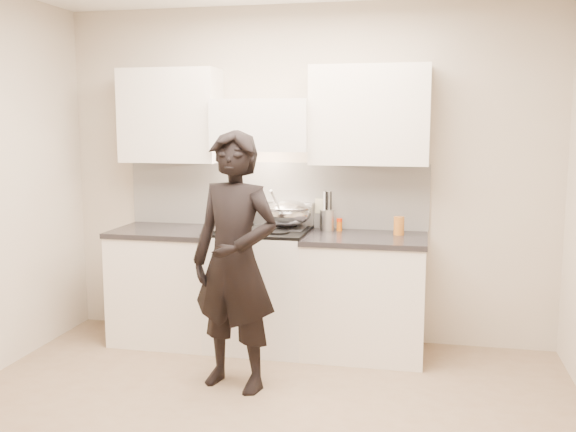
{
  "coord_description": "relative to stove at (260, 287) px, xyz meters",
  "views": [
    {
      "loc": [
        0.95,
        -3.37,
        1.77
      ],
      "look_at": [
        0.01,
        1.05,
        1.11
      ],
      "focal_mm": 40.0,
      "sensor_mm": 36.0,
      "label": 1
    }
  ],
  "objects": [
    {
      "name": "counter_right",
      "position": [
        0.83,
        0.0,
        -0.01
      ],
      "size": [
        0.92,
        0.67,
        0.92
      ],
      "color": "silver",
      "rests_on": "ground"
    },
    {
      "name": "person",
      "position": [
        0.04,
        -0.82,
        0.39
      ],
      "size": [
        0.72,
        0.57,
        1.72
      ],
      "primitive_type": "imported",
      "rotation": [
        0.0,
        0.0,
        -0.27
      ],
      "color": "black",
      "rests_on": "ground"
    },
    {
      "name": "spice_jar",
      "position": [
        0.6,
        0.19,
        0.5
      ],
      "size": [
        0.05,
        0.05,
        0.1
      ],
      "color": "#C85708",
      "rests_on": "counter_right"
    },
    {
      "name": "oil_glass",
      "position": [
        1.07,
        0.1,
        0.52
      ],
      "size": [
        0.08,
        0.08,
        0.14
      ],
      "color": "#B16521",
      "rests_on": "counter_right"
    },
    {
      "name": "counter_left",
      "position": [
        -0.78,
        0.0,
        -0.01
      ],
      "size": [
        0.82,
        0.67,
        0.92
      ],
      "color": "silver",
      "rests_on": "ground"
    },
    {
      "name": "room_shell",
      "position": [
        0.24,
        -1.05,
        1.12
      ],
      "size": [
        4.04,
        3.54,
        2.7
      ],
      "color": "beige",
      "rests_on": "ground"
    },
    {
      "name": "wok",
      "position": [
        0.2,
        0.1,
        0.59
      ],
      "size": [
        0.4,
        0.49,
        0.32
      ],
      "color": "silver",
      "rests_on": "stove"
    },
    {
      "name": "ground_plane",
      "position": [
        0.3,
        -1.42,
        -0.47
      ],
      "size": [
        4.0,
        4.0,
        0.0
      ],
      "primitive_type": "plane",
      "color": "#877259"
    },
    {
      "name": "stock_pot",
      "position": [
        -0.2,
        -0.14,
        0.57
      ],
      "size": [
        0.37,
        0.3,
        0.17
      ],
      "color": "silver",
      "rests_on": "stove"
    },
    {
      "name": "utensil_crock",
      "position": [
        0.5,
        0.2,
        0.54
      ],
      "size": [
        0.12,
        0.12,
        0.31
      ],
      "color": "silver",
      "rests_on": "counter_right"
    },
    {
      "name": "stove",
      "position": [
        0.0,
        0.0,
        0.0
      ],
      "size": [
        0.76,
        0.65,
        0.96
      ],
      "color": "white",
      "rests_on": "ground"
    }
  ]
}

